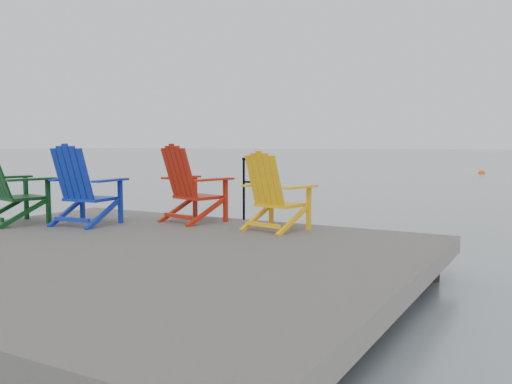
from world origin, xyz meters
The scene contains 8 objects.
ground centered at (0.00, 0.00, 0.00)m, with size 400.00×400.00×0.00m, color gray.
dock centered at (0.00, 0.00, 0.35)m, with size 6.00×5.00×1.40m.
handrail centered at (0.25, 2.45, 1.04)m, with size 0.48×0.04×0.90m.
chair_green centered at (-2.51, 0.51, 1.05)m, with size 0.99×0.94×1.09m.
chair_blue centered at (-1.57, 0.93, 1.03)m, with size 0.91×0.85×1.06m.
chair_red centered at (-0.49, 1.88, 1.03)m, with size 0.98×0.93×1.06m.
chair_yellow centered at (0.87, 1.78, 0.99)m, with size 0.88×0.83×0.98m.
buoy_b centered at (0.21, 27.94, 0.00)m, with size 0.37×0.37×0.37m, color #E64E0D.
Camera 1 is at (4.00, -4.24, 1.58)m, focal length 38.00 mm.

